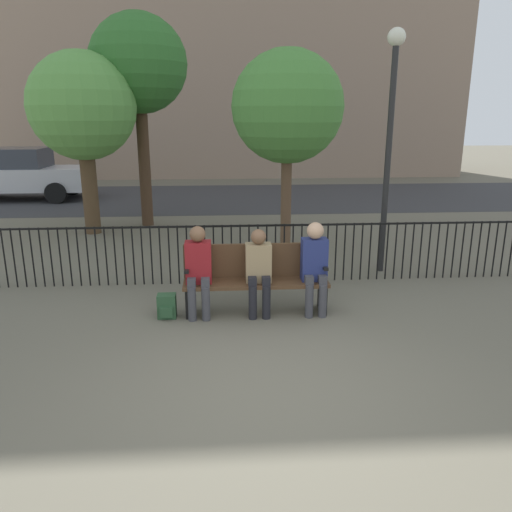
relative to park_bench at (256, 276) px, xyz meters
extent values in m
plane|color=#605B4C|center=(0.00, -2.16, -0.50)|extent=(80.00, 80.00, 0.00)
cube|color=#4C331E|center=(0.00, -0.08, -0.07)|extent=(1.94, 0.45, 0.05)
cube|color=#4C331E|center=(0.00, 0.11, 0.19)|extent=(1.94, 0.05, 0.47)
cube|color=black|center=(-0.91, -0.08, -0.30)|extent=(0.06, 0.38, 0.40)
cube|color=black|center=(0.91, -0.08, -0.30)|extent=(0.06, 0.38, 0.40)
cube|color=black|center=(-0.91, -0.08, 0.15)|extent=(0.06, 0.38, 0.04)
cube|color=black|center=(0.91, -0.08, 0.15)|extent=(0.06, 0.38, 0.04)
cylinder|color=#3D3D42|center=(-0.85, -0.30, -0.27)|extent=(0.11, 0.11, 0.45)
cylinder|color=#3D3D42|center=(-0.67, -0.30, -0.27)|extent=(0.11, 0.11, 0.45)
cube|color=#3D3D42|center=(-0.85, -0.20, 0.00)|extent=(0.11, 0.20, 0.12)
cube|color=#3D3D42|center=(-0.67, -0.20, 0.00)|extent=(0.11, 0.20, 0.12)
cube|color=maroon|center=(-0.76, -0.08, 0.23)|extent=(0.34, 0.22, 0.56)
sphere|color=brown|center=(-0.76, -0.10, 0.62)|extent=(0.21, 0.21, 0.21)
cylinder|color=black|center=(-0.06, -0.30, -0.27)|extent=(0.11, 0.11, 0.45)
cylinder|color=black|center=(0.12, -0.30, -0.27)|extent=(0.11, 0.11, 0.45)
cube|color=black|center=(-0.06, -0.20, 0.00)|extent=(0.11, 0.20, 0.12)
cube|color=black|center=(0.12, -0.20, 0.00)|extent=(0.11, 0.20, 0.12)
cube|color=#997F59|center=(0.03, -0.08, 0.21)|extent=(0.34, 0.22, 0.52)
sphere|color=brown|center=(0.03, -0.10, 0.57)|extent=(0.20, 0.20, 0.20)
cylinder|color=#3D3D42|center=(0.69, -0.30, -0.27)|extent=(0.11, 0.11, 0.45)
cylinder|color=#3D3D42|center=(0.87, -0.30, -0.27)|extent=(0.11, 0.11, 0.45)
cube|color=#3D3D42|center=(0.69, -0.20, 0.00)|extent=(0.11, 0.20, 0.12)
cube|color=#3D3D42|center=(0.87, -0.20, 0.00)|extent=(0.11, 0.20, 0.12)
cube|color=navy|center=(0.78, -0.08, 0.24)|extent=(0.34, 0.22, 0.57)
sphere|color=tan|center=(0.78, -0.10, 0.64)|extent=(0.22, 0.22, 0.22)
cube|color=#284C2D|center=(-1.19, -0.17, -0.34)|extent=(0.24, 0.18, 0.32)
cube|color=#284C2D|center=(-1.19, -0.28, -0.39)|extent=(0.17, 0.04, 0.14)
cylinder|color=black|center=(-3.80, 1.21, -0.02)|extent=(0.02, 0.02, 0.95)
cylinder|color=black|center=(-3.66, 1.21, -0.02)|extent=(0.02, 0.02, 0.95)
cylinder|color=black|center=(-3.52, 1.21, -0.02)|extent=(0.02, 0.02, 0.95)
cylinder|color=black|center=(-3.38, 1.21, -0.02)|extent=(0.02, 0.02, 0.95)
cylinder|color=black|center=(-3.24, 1.21, -0.02)|extent=(0.02, 0.02, 0.95)
cylinder|color=black|center=(-3.10, 1.21, -0.02)|extent=(0.02, 0.02, 0.95)
cylinder|color=black|center=(-2.96, 1.21, -0.02)|extent=(0.02, 0.02, 0.95)
cylinder|color=black|center=(-2.82, 1.21, -0.02)|extent=(0.02, 0.02, 0.95)
cylinder|color=black|center=(-2.68, 1.21, -0.02)|extent=(0.02, 0.02, 0.95)
cylinder|color=black|center=(-2.54, 1.21, -0.02)|extent=(0.02, 0.02, 0.95)
cylinder|color=black|center=(-2.40, 1.21, -0.02)|extent=(0.02, 0.02, 0.95)
cylinder|color=black|center=(-2.26, 1.21, -0.02)|extent=(0.02, 0.02, 0.95)
cylinder|color=black|center=(-2.12, 1.21, -0.02)|extent=(0.02, 0.02, 0.95)
cylinder|color=black|center=(-1.98, 1.21, -0.02)|extent=(0.02, 0.02, 0.95)
cylinder|color=black|center=(-1.84, 1.21, -0.02)|extent=(0.02, 0.02, 0.95)
cylinder|color=black|center=(-1.70, 1.21, -0.02)|extent=(0.02, 0.02, 0.95)
cylinder|color=black|center=(-1.56, 1.21, -0.02)|extent=(0.02, 0.02, 0.95)
cylinder|color=black|center=(-1.42, 1.21, -0.02)|extent=(0.02, 0.02, 0.95)
cylinder|color=black|center=(-1.28, 1.21, -0.02)|extent=(0.02, 0.02, 0.95)
cylinder|color=black|center=(-1.14, 1.21, -0.02)|extent=(0.02, 0.02, 0.95)
cylinder|color=black|center=(-1.00, 1.21, -0.02)|extent=(0.02, 0.02, 0.95)
cylinder|color=black|center=(-0.86, 1.21, -0.02)|extent=(0.02, 0.02, 0.95)
cylinder|color=black|center=(-0.72, 1.21, -0.02)|extent=(0.02, 0.02, 0.95)
cylinder|color=black|center=(-0.58, 1.21, -0.02)|extent=(0.02, 0.02, 0.95)
cylinder|color=black|center=(-0.44, 1.21, -0.02)|extent=(0.02, 0.02, 0.95)
cylinder|color=black|center=(-0.30, 1.21, -0.02)|extent=(0.02, 0.02, 0.95)
cylinder|color=black|center=(-0.16, 1.21, -0.02)|extent=(0.02, 0.02, 0.95)
cylinder|color=black|center=(-0.02, 1.21, -0.02)|extent=(0.02, 0.02, 0.95)
cylinder|color=black|center=(0.12, 1.21, -0.02)|extent=(0.02, 0.02, 0.95)
cylinder|color=black|center=(0.26, 1.21, -0.02)|extent=(0.02, 0.02, 0.95)
cylinder|color=black|center=(0.40, 1.21, -0.02)|extent=(0.02, 0.02, 0.95)
cylinder|color=black|center=(0.54, 1.21, -0.02)|extent=(0.02, 0.02, 0.95)
cylinder|color=black|center=(0.68, 1.21, -0.02)|extent=(0.02, 0.02, 0.95)
cylinder|color=black|center=(0.82, 1.21, -0.02)|extent=(0.02, 0.02, 0.95)
cylinder|color=black|center=(0.96, 1.21, -0.02)|extent=(0.02, 0.02, 0.95)
cylinder|color=black|center=(1.10, 1.21, -0.02)|extent=(0.02, 0.02, 0.95)
cylinder|color=black|center=(1.24, 1.21, -0.02)|extent=(0.02, 0.02, 0.95)
cylinder|color=black|center=(1.38, 1.21, -0.02)|extent=(0.02, 0.02, 0.95)
cylinder|color=black|center=(1.52, 1.21, -0.02)|extent=(0.02, 0.02, 0.95)
cylinder|color=black|center=(1.66, 1.21, -0.02)|extent=(0.02, 0.02, 0.95)
cylinder|color=black|center=(1.80, 1.21, -0.02)|extent=(0.02, 0.02, 0.95)
cylinder|color=black|center=(1.94, 1.21, -0.02)|extent=(0.02, 0.02, 0.95)
cylinder|color=black|center=(2.08, 1.21, -0.02)|extent=(0.02, 0.02, 0.95)
cylinder|color=black|center=(2.22, 1.21, -0.02)|extent=(0.02, 0.02, 0.95)
cylinder|color=black|center=(2.36, 1.21, -0.02)|extent=(0.02, 0.02, 0.95)
cylinder|color=black|center=(2.50, 1.21, -0.02)|extent=(0.02, 0.02, 0.95)
cylinder|color=black|center=(2.64, 1.21, -0.02)|extent=(0.02, 0.02, 0.95)
cylinder|color=black|center=(2.78, 1.21, -0.02)|extent=(0.02, 0.02, 0.95)
cylinder|color=black|center=(2.92, 1.21, -0.02)|extent=(0.02, 0.02, 0.95)
cylinder|color=black|center=(3.06, 1.21, -0.02)|extent=(0.02, 0.02, 0.95)
cylinder|color=black|center=(3.20, 1.21, -0.02)|extent=(0.02, 0.02, 0.95)
cylinder|color=black|center=(3.34, 1.21, -0.02)|extent=(0.02, 0.02, 0.95)
cylinder|color=black|center=(3.48, 1.21, -0.02)|extent=(0.02, 0.02, 0.95)
cylinder|color=black|center=(3.62, 1.21, -0.02)|extent=(0.02, 0.02, 0.95)
cylinder|color=black|center=(3.76, 1.21, -0.02)|extent=(0.02, 0.02, 0.95)
cylinder|color=black|center=(3.90, 1.21, -0.02)|extent=(0.02, 0.02, 0.95)
cylinder|color=black|center=(4.04, 1.21, -0.02)|extent=(0.02, 0.02, 0.95)
cylinder|color=black|center=(4.18, 1.21, -0.02)|extent=(0.02, 0.02, 0.95)
cylinder|color=black|center=(4.32, 1.21, -0.02)|extent=(0.02, 0.02, 0.95)
cube|color=black|center=(0.00, 1.21, 0.43)|extent=(9.00, 0.03, 0.03)
cylinder|color=#422D1E|center=(-2.26, 5.75, 1.06)|extent=(0.28, 0.28, 3.12)
sphere|color=#2D6628|center=(-2.26, 5.75, 3.23)|extent=(2.21, 2.21, 2.21)
cylinder|color=#4C3823|center=(-3.38, 4.96, 0.58)|extent=(0.34, 0.34, 2.16)
sphere|color=#569342|center=(-3.38, 4.96, 2.29)|extent=(2.30, 2.30, 2.30)
cylinder|color=brown|center=(0.83, 3.30, 0.59)|extent=(0.21, 0.21, 2.17)
sphere|color=#478438|center=(0.83, 3.30, 2.25)|extent=(2.12, 2.12, 2.12)
cylinder|color=black|center=(2.28, 1.67, 1.34)|extent=(0.10, 0.10, 3.67)
sphere|color=silver|center=(2.28, 1.67, 3.26)|extent=(0.28, 0.28, 0.28)
cube|color=#333335|center=(0.00, 9.84, -0.50)|extent=(24.00, 6.00, 0.01)
cube|color=#B7B7BC|center=(-6.77, 9.93, 0.17)|extent=(4.20, 1.70, 0.70)
cube|color=#2D333D|center=(-7.09, 9.93, 0.82)|extent=(2.31, 1.56, 0.60)
cylinder|color=black|center=(-5.47, 9.06, -0.18)|extent=(0.64, 0.20, 0.64)
cylinder|color=black|center=(-5.47, 10.80, -0.18)|extent=(0.64, 0.20, 0.64)
camera|label=1|loc=(-0.44, -6.42, 2.09)|focal=35.00mm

